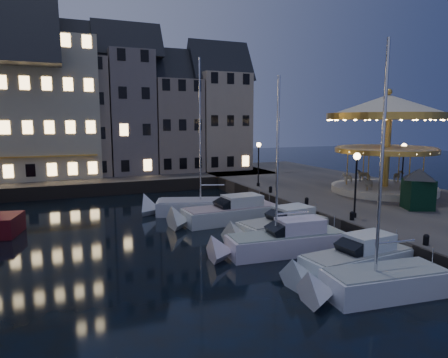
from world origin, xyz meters
name	(u,v)px	position (x,y,z in m)	size (l,w,h in m)	color
ground	(262,256)	(0.00, 0.00, 0.00)	(160.00, 160.00, 0.00)	black
quay_east	(379,204)	(14.00, 6.00, 0.65)	(16.00, 56.00, 1.30)	#474442
quay_north	(82,182)	(-8.00, 28.00, 0.65)	(44.00, 12.00, 1.30)	#474442
quaywall_e	(296,212)	(6.00, 6.00, 0.65)	(0.15, 44.00, 1.30)	#47423A
quaywall_n	(107,189)	(-6.00, 22.00, 0.65)	(48.00, 0.15, 1.30)	#47423A
streetlamp_b	(356,176)	(7.20, 1.00, 4.02)	(0.44, 0.44, 4.17)	black
streetlamp_c	(259,158)	(7.20, 14.50, 4.02)	(0.44, 0.44, 4.17)	black
streetlamp_d	(403,159)	(18.50, 8.00, 4.02)	(0.44, 0.44, 4.17)	black
bollard_a	(426,239)	(6.60, -5.00, 1.60)	(0.30, 0.30, 0.57)	black
bollard_b	(352,215)	(6.60, 0.50, 1.60)	(0.30, 0.30, 0.57)	black
bollard_c	(307,201)	(6.60, 5.50, 1.60)	(0.30, 0.30, 0.57)	black
bollard_d	(271,189)	(6.60, 11.00, 1.60)	(0.30, 0.30, 0.57)	black
townhouse_nb	(19,113)	(-14.05, 30.00, 8.28)	(6.16, 8.00, 13.80)	slate
townhouse_nc	(78,109)	(-8.00, 30.00, 8.78)	(6.82, 8.00, 14.80)	gray
townhouse_nd	(129,106)	(-2.25, 30.00, 9.28)	(5.50, 8.00, 15.80)	slate
townhouse_ne	(173,118)	(3.20, 30.00, 7.78)	(6.16, 8.00, 12.80)	gray
townhouse_nf	(218,115)	(9.25, 30.00, 8.28)	(6.82, 8.00, 13.80)	tan
hotel_corner	(18,99)	(-14.00, 30.00, 9.78)	(17.60, 9.00, 16.80)	beige
motorboat_a	(374,285)	(1.97, -6.48, 0.54)	(6.48, 2.66, 10.67)	silver
motorboat_b	(351,263)	(2.66, -4.22, 0.64)	(7.02, 2.55, 2.15)	silver
motorboat_c	(280,242)	(1.11, -0.10, 0.68)	(7.96, 2.55, 10.52)	silver
motorboat_d	(279,228)	(2.60, 2.64, 0.64)	(7.16, 3.12, 2.15)	silver
motorboat_e	(227,214)	(1.07, 7.62, 0.64)	(8.41, 2.90, 2.15)	silver
motorboat_f	(204,207)	(0.44, 10.88, 0.53)	(9.72, 5.49, 13.07)	silver
carousel	(387,125)	(15.84, 7.46, 7.13)	(10.12, 10.12, 8.86)	beige
ticket_kiosk	(419,182)	(13.00, 1.31, 3.25)	(2.80, 2.80, 3.28)	black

